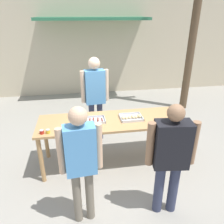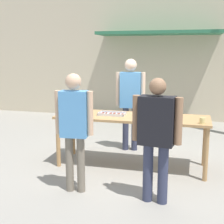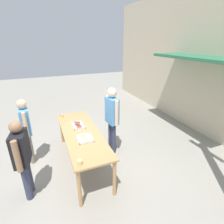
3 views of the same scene
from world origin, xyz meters
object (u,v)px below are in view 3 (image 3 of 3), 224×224
Objects in this scene: food_tray_sausages at (78,125)px; condiment_jar_ketchup at (62,116)px; food_tray_buns at (85,139)px; person_customer_with_cup at (22,154)px; condiment_jar_mustard at (62,115)px; beer_cup at (80,162)px; person_server_behind_table at (112,115)px; person_customer_holding_hotdog at (26,126)px.

condiment_jar_ketchup reaches higher than food_tray_sausages.
food_tray_buns is 1.22m from person_customer_with_cup.
condiment_jar_mustard is (-0.78, -0.30, 0.02)m from food_tray_sausages.
person_customer_with_cup is (0.90, -1.20, 0.07)m from food_tray_sausages.
food_tray_buns is 1.51m from condiment_jar_mustard.
person_server_behind_table is (-1.33, 1.14, 0.17)m from beer_cup.
food_tray_sausages is 0.70m from food_tray_buns.
person_customer_with_cup is at bearing -29.82° from condiment_jar_ketchup.
condiment_jar_ketchup is at bearing -156.92° from food_tray_sausages.
condiment_jar_mustard is (-1.48, -0.29, 0.01)m from food_tray_buns.
person_server_behind_table is at bearing 80.71° from food_tray_sausages.
person_customer_holding_hotdog is at bearing -152.20° from beer_cup.
beer_cup is 0.05× the size of person_customer_holding_hotdog.
food_tray_sausages is at bearing -46.48° from person_customer_with_cup.
food_tray_buns is 0.82m from beer_cup.
beer_cup is at bearing -46.78° from person_server_behind_table.
person_customer_with_cup is at bearing -75.93° from person_server_behind_table.
person_server_behind_table reaches higher than condiment_jar_ketchup.
person_customer_holding_hotdog is (0.48, -0.88, 0.09)m from condiment_jar_ketchup.
condiment_jar_mustard is 0.04× the size of person_customer_with_cup.
person_customer_holding_hotdog is at bearing 5.17° from person_customer_with_cup.
food_tray_buns is 6.00× the size of condiment_jar_ketchup.
condiment_jar_ketchup is (-1.39, -0.29, 0.01)m from food_tray_buns.
person_server_behind_table is at bearing 54.17° from condiment_jar_ketchup.
person_customer_with_cup is (1.59, -0.91, 0.05)m from condiment_jar_ketchup.
food_tray_buns is 1.42m from condiment_jar_ketchup.
food_tray_buns is 0.24× the size of person_customer_with_cup.
food_tray_sausages is at bearing 169.03° from beer_cup.
food_tray_sausages is 5.04× the size of beer_cup.
person_customer_with_cup is (-0.57, -0.92, 0.04)m from beer_cup.
condiment_jar_mustard is at bearing -61.82° from person_customer_holding_hotdog.
condiment_jar_mustard is 1.91m from person_customer_with_cup.
food_tray_sausages is at bearing 20.69° from condiment_jar_mustard.
food_tray_sausages is 0.25× the size of person_server_behind_table.
food_tray_buns reaches higher than food_tray_sausages.
person_server_behind_table is 1.09× the size of person_customer_holding_hotdog.
food_tray_sausages is at bearing -105.38° from person_server_behind_table.
food_tray_buns is at bearing -63.14° from person_server_behind_table.
condiment_jar_mustard is 1.49m from person_server_behind_table.
food_tray_buns is at bearing -0.05° from food_tray_sausages.
person_server_behind_table reaches higher than person_customer_holding_hotdog.
person_server_behind_table is (0.83, 1.15, 0.18)m from condiment_jar_ketchup.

